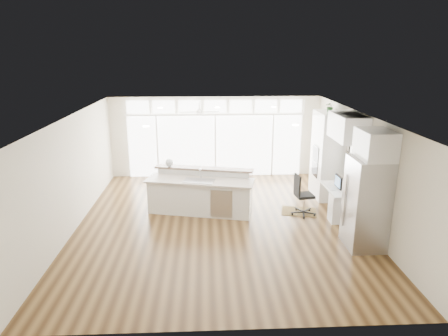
{
  "coord_description": "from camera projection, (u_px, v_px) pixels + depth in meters",
  "views": [
    {
      "loc": [
        -0.33,
        -9.2,
        4.17
      ],
      "look_at": [
        0.14,
        0.6,
        1.26
      ],
      "focal_mm": 32.0,
      "sensor_mm": 36.0,
      "label": 1
    }
  ],
  "objects": [
    {
      "name": "glass_wall",
      "position": [
        215.0,
        146.0,
        13.49
      ],
      "size": [
        5.8,
        0.06,
        2.08
      ],
      "primitive_type": "cube",
      "color": "white",
      "rests_on": "wall_back"
    },
    {
      "name": "office_chair",
      "position": [
        304.0,
        195.0,
        10.37
      ],
      "size": [
        0.63,
        0.59,
        1.09
      ],
      "primitive_type": "cube",
      "rotation": [
        0.0,
        0.0,
        0.13
      ],
      "color": "black",
      "rests_on": "floor"
    },
    {
      "name": "recessed_lights",
      "position": [
        219.0,
        115.0,
        9.44
      ],
      "size": [
        3.4,
        3.0,
        0.02
      ],
      "primitive_type": "cube",
      "color": "#F2E1CD",
      "rests_on": "ceiling"
    },
    {
      "name": "upper_cabinets",
      "position": [
        348.0,
        127.0,
        9.78
      ],
      "size": [
        0.64,
        1.3,
        0.64
      ],
      "primitive_type": "cube",
      "color": "white",
      "rests_on": "wall_right"
    },
    {
      "name": "desk_window",
      "position": [
        357.0,
        158.0,
        10.02
      ],
      "size": [
        0.04,
        0.85,
        0.85
      ],
      "primitive_type": "cube",
      "color": "white",
      "rests_on": "wall_right"
    },
    {
      "name": "potted_plant",
      "position": [
        330.0,
        108.0,
        11.13
      ],
      "size": [
        0.31,
        0.34,
        0.24
      ],
      "primitive_type": "imported",
      "rotation": [
        0.0,
        0.0,
        -0.11
      ],
      "color": "#295D27",
      "rests_on": "oven_cabinet"
    },
    {
      "name": "wall_left",
      "position": [
        72.0,
        174.0,
        9.47
      ],
      "size": [
        0.04,
        8.0,
        2.7
      ],
      "primitive_type": "cube",
      "color": "beige",
      "rests_on": "floor"
    },
    {
      "name": "ceiling_fan",
      "position": [
        199.0,
        109.0,
        11.97
      ],
      "size": [
        1.16,
        1.16,
        0.32
      ],
      "primitive_type": "cube",
      "color": "white",
      "rests_on": "ceiling"
    },
    {
      "name": "fishbowl",
      "position": [
        169.0,
        163.0,
        10.85
      ],
      "size": [
        0.27,
        0.27,
        0.22
      ],
      "primitive_type": "sphere",
      "rotation": [
        0.0,
        0.0,
        -0.32
      ],
      "color": "silver",
      "rests_on": "kitchen_island"
    },
    {
      "name": "framed_photos",
      "position": [
        348.0,
        158.0,
        10.65
      ],
      "size": [
        0.06,
        0.22,
        0.8
      ],
      "primitive_type": "cube",
      "color": "black",
      "rests_on": "wall_right"
    },
    {
      "name": "wall_back",
      "position": [
        215.0,
        137.0,
        13.46
      ],
      "size": [
        7.0,
        0.04,
        2.7
      ],
      "primitive_type": "cube",
      "color": "beige",
      "rests_on": "floor"
    },
    {
      "name": "monitor",
      "position": [
        339.0,
        182.0,
        10.17
      ],
      "size": [
        0.08,
        0.43,
        0.36
      ],
      "primitive_type": "cube",
      "rotation": [
        0.0,
        0.0,
        0.02
      ],
      "color": "black",
      "rests_on": "desk_nook"
    },
    {
      "name": "wall_right",
      "position": [
        362.0,
        170.0,
        9.79
      ],
      "size": [
        0.04,
        8.0,
        2.7
      ],
      "primitive_type": "cube",
      "color": "beige",
      "rests_on": "floor"
    },
    {
      "name": "ceiling",
      "position": [
        219.0,
        116.0,
        9.24
      ],
      "size": [
        7.0,
        8.0,
        0.02
      ],
      "primitive_type": "cube",
      "color": "white",
      "rests_on": "wall_back"
    },
    {
      "name": "keyboard",
      "position": [
        331.0,
        188.0,
        10.21
      ],
      "size": [
        0.14,
        0.34,
        0.02
      ],
      "primitive_type": "cube",
      "rotation": [
        0.0,
        0.0,
        -0.07
      ],
      "color": "silver",
      "rests_on": "desk_nook"
    },
    {
      "name": "transom_row",
      "position": [
        215.0,
        107.0,
        13.11
      ],
      "size": [
        5.9,
        0.06,
        0.4
      ],
      "primitive_type": "cube",
      "color": "white",
      "rests_on": "wall_back"
    },
    {
      "name": "kitchen_island",
      "position": [
        200.0,
        193.0,
        10.5
      ],
      "size": [
        2.98,
        1.66,
        1.12
      ],
      "primitive_type": "cube",
      "rotation": [
        0.0,
        0.0,
        -0.23
      ],
      "color": "white",
      "rests_on": "floor"
    },
    {
      "name": "rug",
      "position": [
        299.0,
        211.0,
        10.71
      ],
      "size": [
        1.04,
        0.85,
        0.01
      ],
      "primitive_type": "cube",
      "rotation": [
        0.0,
        0.0,
        -0.22
      ],
      "color": "#3B2A12",
      "rests_on": "floor"
    },
    {
      "name": "fridge_cabinet",
      "position": [
        376.0,
        144.0,
        8.21
      ],
      "size": [
        0.64,
        0.9,
        0.6
      ],
      "primitive_type": "cube",
      "color": "white",
      "rests_on": "wall_right"
    },
    {
      "name": "wall_front",
      "position": [
        230.0,
        252.0,
        5.8
      ],
      "size": [
        7.0,
        0.04,
        2.7
      ],
      "primitive_type": "cube",
      "color": "beige",
      "rests_on": "floor"
    },
    {
      "name": "desk_nook",
      "position": [
        340.0,
        202.0,
        10.33
      ],
      "size": [
        0.72,
        1.3,
        0.76
      ],
      "primitive_type": "cube",
      "color": "white",
      "rests_on": "floor"
    },
    {
      "name": "refrigerator",
      "position": [
        366.0,
        203.0,
        8.58
      ],
      "size": [
        0.76,
        0.9,
        2.0
      ],
      "primitive_type": "cube",
      "color": "#AAAAAF",
      "rests_on": "floor"
    },
    {
      "name": "oven_cabinet",
      "position": [
        327.0,
        155.0,
        11.52
      ],
      "size": [
        0.64,
        1.2,
        2.5
      ],
      "primitive_type": "cube",
      "color": "white",
      "rests_on": "floor"
    },
    {
      "name": "floor",
      "position": [
        220.0,
        223.0,
        10.01
      ],
      "size": [
        7.0,
        8.0,
        0.02
      ],
      "primitive_type": "cube",
      "color": "#3F2913",
      "rests_on": "ground"
    }
  ]
}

